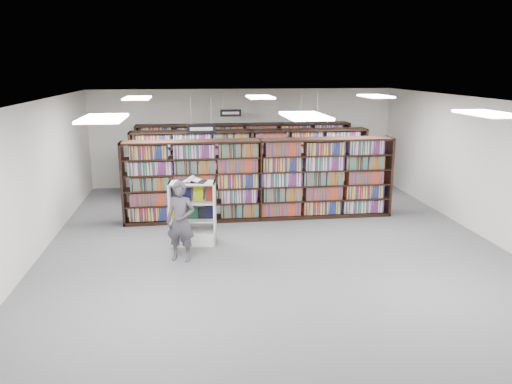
{
  "coord_description": "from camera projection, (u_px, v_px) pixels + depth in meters",
  "views": [
    {
      "loc": [
        -1.74,
        -10.51,
        3.88
      ],
      "look_at": [
        -0.3,
        0.5,
        1.1
      ],
      "focal_mm": 35.0,
      "sensor_mm": 36.0,
      "label": 1
    }
  ],
  "objects": [
    {
      "name": "floor",
      "position": [
        272.0,
        244.0,
        11.27
      ],
      "size": [
        12.0,
        12.0,
        0.0
      ],
      "primitive_type": "plane",
      "color": "#545459",
      "rests_on": "ground"
    },
    {
      "name": "troffer_back_right",
      "position": [
        376.0,
        96.0,
        12.81
      ],
      "size": [
        0.6,
        1.2,
        0.04
      ],
      "primitive_type": "cube",
      "color": "white",
      "rests_on": "ceiling"
    },
    {
      "name": "troffer_back_left",
      "position": [
        137.0,
        98.0,
        12.05
      ],
      "size": [
        0.6,
        1.2,
        0.04
      ],
      "primitive_type": "cube",
      "color": "white",
      "rests_on": "ceiling"
    },
    {
      "name": "bookshelf_row_far",
      "position": [
        245.0,
        155.0,
        16.5
      ],
      "size": [
        7.0,
        0.6,
        2.1
      ],
      "color": "black",
      "rests_on": "floor"
    },
    {
      "name": "wall_left",
      "position": [
        33.0,
        182.0,
        10.26
      ],
      "size": [
        0.1,
        12.0,
        3.2
      ],
      "primitive_type": "cube",
      "color": "silver",
      "rests_on": "ground"
    },
    {
      "name": "aisle_sign_left",
      "position": [
        201.0,
        128.0,
        11.43
      ],
      "size": [
        0.65,
        0.02,
        0.8
      ],
      "color": "#B2B2B7",
      "rests_on": "ceiling"
    },
    {
      "name": "endcap_display",
      "position": [
        193.0,
        223.0,
        11.23
      ],
      "size": [
        1.07,
        0.61,
        1.43
      ],
      "rotation": [
        0.0,
        0.0,
        -0.1
      ],
      "color": "white",
      "rests_on": "floor"
    },
    {
      "name": "bookshelf_row_mid",
      "position": [
        251.0,
        165.0,
        14.87
      ],
      "size": [
        7.0,
        0.6,
        2.1
      ],
      "color": "black",
      "rests_on": "floor"
    },
    {
      "name": "troffer_front_right",
      "position": [
        488.0,
        114.0,
        8.0
      ],
      "size": [
        0.6,
        1.2,
        0.04
      ],
      "primitive_type": "cube",
      "color": "white",
      "rests_on": "ceiling"
    },
    {
      "name": "troffer_front_center",
      "position": [
        305.0,
        116.0,
        7.62
      ],
      "size": [
        0.6,
        1.2,
        0.04
      ],
      "primitive_type": "cube",
      "color": "white",
      "rests_on": "ceiling"
    },
    {
      "name": "shopper",
      "position": [
        181.0,
        222.0,
        10.15
      ],
      "size": [
        0.71,
        0.58,
        1.67
      ],
      "primitive_type": "imported",
      "rotation": [
        0.0,
        0.0,
        -0.34
      ],
      "color": "#45414A",
      "rests_on": "floor"
    },
    {
      "name": "wall_back",
      "position": [
        244.0,
        138.0,
        16.66
      ],
      "size": [
        10.0,
        0.1,
        3.2
      ],
      "primitive_type": "cube",
      "color": "silver",
      "rests_on": "ground"
    },
    {
      "name": "aisle_sign_center",
      "position": [
        231.0,
        112.0,
        15.41
      ],
      "size": [
        0.65,
        0.02,
        0.8
      ],
      "color": "#B2B2B7",
      "rests_on": "ceiling"
    },
    {
      "name": "aisle_sign_right",
      "position": [
        309.0,
        118.0,
        13.73
      ],
      "size": [
        0.65,
        0.02,
        0.8
      ],
      "color": "#B2B2B7",
      "rests_on": "ceiling"
    },
    {
      "name": "troffer_front_left",
      "position": [
        103.0,
        118.0,
        7.24
      ],
      "size": [
        0.6,
        1.2,
        0.04
      ],
      "primitive_type": "cube",
      "color": "white",
      "rests_on": "ceiling"
    },
    {
      "name": "open_book",
      "position": [
        191.0,
        180.0,
        11.01
      ],
      "size": [
        0.72,
        0.55,
        0.13
      ],
      "rotation": [
        0.0,
        0.0,
        -0.31
      ],
      "color": "black",
      "rests_on": "endcap_display"
    },
    {
      "name": "ceiling",
      "position": [
        273.0,
        101.0,
        10.5
      ],
      "size": [
        10.0,
        12.0,
        0.1
      ],
      "primitive_type": "cube",
      "color": "silver",
      "rests_on": "wall_back"
    },
    {
      "name": "troffer_back_center",
      "position": [
        260.0,
        97.0,
        12.43
      ],
      "size": [
        0.6,
        1.2,
        0.04
      ],
      "primitive_type": "cube",
      "color": "white",
      "rests_on": "ceiling"
    },
    {
      "name": "wall_front",
      "position": [
        367.0,
        296.0,
        5.11
      ],
      "size": [
        10.0,
        0.1,
        3.2
      ],
      "primitive_type": "cube",
      "color": "silver",
      "rests_on": "ground"
    },
    {
      "name": "bookshelf_row_near",
      "position": [
        260.0,
        180.0,
        12.94
      ],
      "size": [
        7.0,
        0.6,
        2.1
      ],
      "color": "black",
      "rests_on": "floor"
    },
    {
      "name": "wall_right",
      "position": [
        486.0,
        169.0,
        11.51
      ],
      "size": [
        0.1,
        12.0,
        3.2
      ],
      "primitive_type": "cube",
      "color": "silver",
      "rests_on": "ground"
    }
  ]
}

